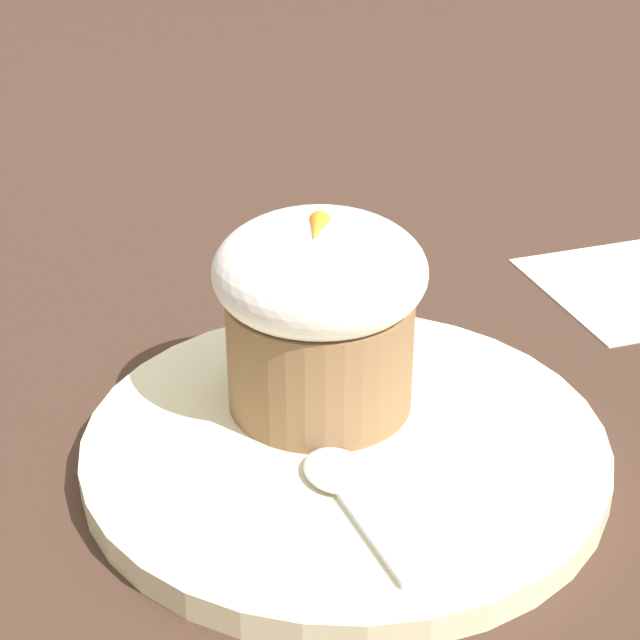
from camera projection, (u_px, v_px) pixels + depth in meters
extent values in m
plane|color=#3D281E|center=(345.00, 459.00, 0.54)|extent=(4.00, 4.00, 0.00)
cylinder|color=beige|center=(345.00, 447.00, 0.54)|extent=(0.26, 0.26, 0.02)
cylinder|color=olive|center=(320.00, 351.00, 0.55)|extent=(0.10, 0.10, 0.06)
ellipsoid|color=white|center=(320.00, 271.00, 0.53)|extent=(0.11, 0.11, 0.06)
cone|color=orange|center=(317.00, 230.00, 0.51)|extent=(0.02, 0.01, 0.01)
sphere|color=green|center=(320.00, 220.00, 0.52)|extent=(0.01, 0.01, 0.01)
cube|color=silver|center=(375.00, 532.00, 0.47)|extent=(0.07, 0.05, 0.00)
ellipsoid|color=silver|center=(332.00, 470.00, 0.51)|extent=(0.05, 0.05, 0.01)
cube|color=white|center=(628.00, 288.00, 0.71)|extent=(0.17, 0.16, 0.00)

